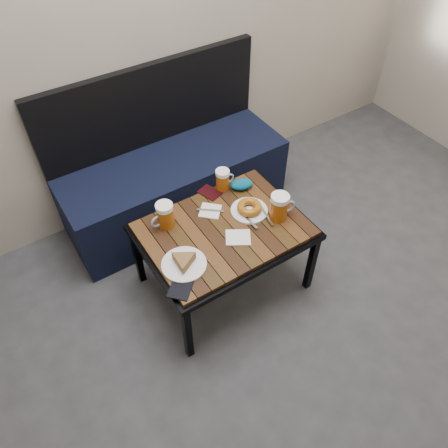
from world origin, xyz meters
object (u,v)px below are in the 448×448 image
bench (173,179)px  passport_navy (181,287)px  cafe_table (224,234)px  plate_pie (184,262)px  beer_mug_left (165,215)px  knit_pouch (242,184)px  plate_bagel (249,209)px  passport_burgundy (210,193)px  beer_mug_centre (223,180)px  beer_mug_right (280,207)px

bench → passport_navy: size_ratio=10.43×
cafe_table → plate_pie: bearing=-160.8°
bench → beer_mug_left: bench is taller
knit_pouch → plate_pie: bearing=-150.6°
cafe_table → plate_bagel: plate_bagel is taller
passport_burgundy → knit_pouch: size_ratio=0.94×
bench → beer_mug_left: size_ratio=9.88×
cafe_table → knit_pouch: size_ratio=6.73×
passport_burgundy → knit_pouch: knit_pouch is taller
plate_pie → passport_burgundy: size_ratio=1.82×
plate_bagel → knit_pouch: bearing=68.1°
beer_mug_centre → plate_bagel: size_ratio=0.49×
plate_bagel → knit_pouch: size_ratio=2.04×
beer_mug_centre → passport_navy: bearing=-138.5°
passport_burgundy → plate_bagel: bearing=-85.0°
cafe_table → beer_mug_right: (0.28, -0.09, 0.12)m
beer_mug_left → beer_mug_right: (0.52, -0.27, 0.00)m
beer_mug_right → plate_bagel: (-0.10, 0.11, -0.05)m
passport_navy → passport_burgundy: bearing=93.6°
beer_mug_centre → passport_navy: size_ratio=0.92×
bench → plate_bagel: 0.70m
beer_mug_centre → knit_pouch: size_ratio=0.99×
bench → beer_mug_centre: size_ratio=11.32×
bench → beer_mug_right: 0.85m
bench → beer_mug_right: size_ratio=9.25×
beer_mug_right → bench: bearing=119.0°
plate_pie → knit_pouch: size_ratio=1.72×
beer_mug_left → passport_burgundy: (0.31, 0.08, -0.07)m
passport_navy → beer_mug_left: bearing=119.0°
beer_mug_right → passport_navy: (-0.64, -0.11, -0.07)m
bench → beer_mug_centre: bench is taller
bench → passport_navy: bench is taller
cafe_table → knit_pouch: bearing=39.2°
cafe_table → knit_pouch: 0.32m
cafe_table → beer_mug_centre: 0.32m
beer_mug_left → beer_mug_right: bearing=146.9°
plate_pie → knit_pouch: plate_pie is taller
beer_mug_centre → passport_burgundy: (-0.08, 0.01, -0.06)m
bench → beer_mug_left: (-0.29, -0.50, 0.27)m
bench → plate_pie: 0.88m
beer_mug_left → plate_pie: 0.29m
bench → beer_mug_left: bearing=-120.2°
bench → plate_bagel: (0.12, -0.66, 0.22)m
plate_pie → beer_mug_centre: bearing=38.6°
beer_mug_centre → beer_mug_right: beer_mug_right is taller
cafe_table → beer_mug_right: bearing=-18.0°
plate_bagel → beer_mug_left: bearing=159.7°
bench → beer_mug_centre: 0.51m
beer_mug_left → knit_pouch: 0.48m
cafe_table → beer_mug_centre: size_ratio=6.79×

